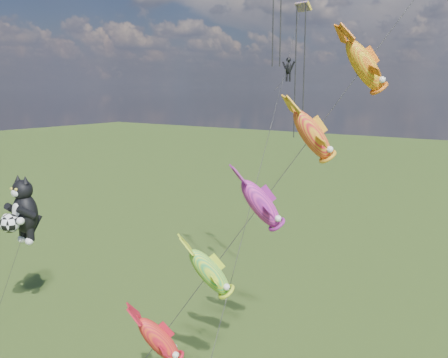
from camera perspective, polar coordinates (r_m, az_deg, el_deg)
The scene contains 4 objects.
ground at distance 40.90m, azimuth -22.57°, elevation -14.21°, with size 300.00×300.00×0.00m, color #213B0E.
cat_kite_rig at distance 37.30m, azimuth -22.10°, elevation -3.35°, with size 2.22×4.04×10.56m.
fish_windsock_rig at distance 21.16m, azimuth 4.18°, elevation -2.96°, with size 11.04×11.69×20.68m.
parafoil_rig at distance 34.53m, azimuth 7.33°, elevation 13.79°, with size 3.95×17.25×24.73m.
Camera 1 is at (32.13, -19.18, 16.50)m, focal length 40.00 mm.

